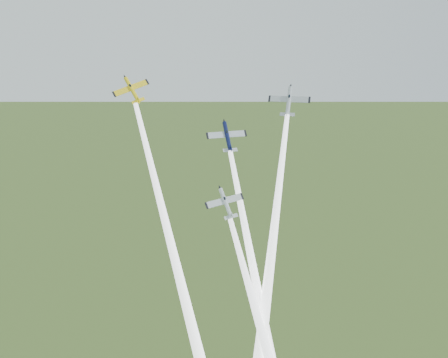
% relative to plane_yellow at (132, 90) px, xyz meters
% --- Properties ---
extents(plane_yellow, '(9.97, 6.98, 8.50)m').
position_rel_plane_yellow_xyz_m(plane_yellow, '(0.00, 0.00, 0.00)').
color(plane_yellow, yellow).
extents(smoke_trail_yellow, '(17.57, 43.38, 57.85)m').
position_rel_plane_yellow_xyz_m(smoke_trail_yellow, '(8.03, -22.26, -30.75)').
color(smoke_trail_yellow, white).
extents(plane_navy, '(9.29, 7.37, 7.44)m').
position_rel_plane_yellow_xyz_m(plane_navy, '(18.39, -2.38, -9.19)').
color(plane_navy, '#0E143E').
extents(smoke_trail_navy, '(9.17, 39.42, 50.50)m').
position_rel_plane_yellow_xyz_m(smoke_trail_navy, '(22.01, -22.90, -36.27)').
color(smoke_trail_navy, white).
extents(plane_silver_right, '(10.19, 8.77, 7.58)m').
position_rel_plane_yellow_xyz_m(plane_silver_right, '(31.32, 0.70, -2.73)').
color(plane_silver_right, '#A9B1B7').
extents(smoke_trail_silver_right, '(14.49, 34.71, 45.89)m').
position_rel_plane_yellow_xyz_m(smoke_trail_silver_right, '(24.82, -17.22, -27.50)').
color(smoke_trail_silver_right, white).
extents(plane_silver_low, '(9.52, 7.44, 7.59)m').
position_rel_plane_yellow_xyz_m(plane_silver_low, '(16.83, -13.29, -19.57)').
color(plane_silver_low, silver).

